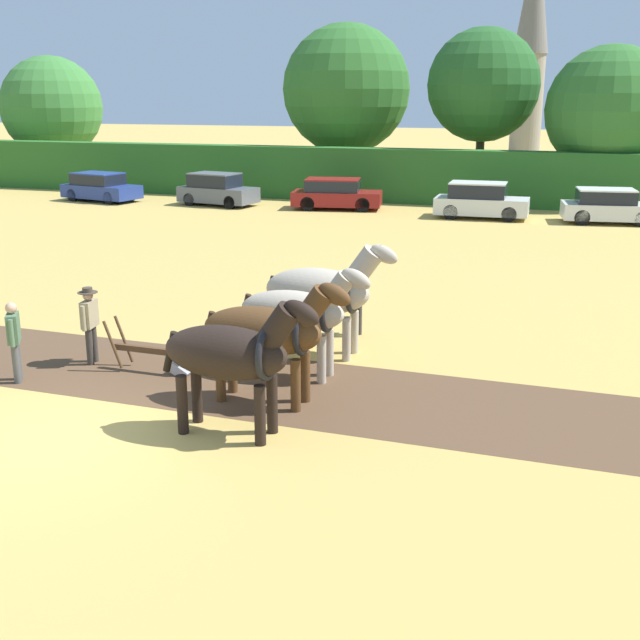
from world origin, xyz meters
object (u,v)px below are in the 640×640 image
tree_center_left (483,85)px  farmer_beside_team (357,298)px  parked_car_center_left (336,194)px  parked_car_far_left (100,187)px  draft_horse_lead_left (232,353)px  church_spire (532,37)px  tree_far_left (52,107)px  farmer_at_plow (90,320)px  parked_car_left (217,190)px  parked_car_center_right (608,207)px  parked_car_center (480,201)px  tree_left (346,89)px  plow (156,357)px  draft_horse_lead_right (268,331)px  farmer_onlooker_left (14,337)px  draft_horse_trail_right (323,291)px  draft_horse_trail_left (298,312)px  tree_center (610,110)px

tree_center_left → farmer_beside_team: bearing=-88.8°
parked_car_center_left → parked_car_far_left: bearing=174.2°
draft_horse_lead_left → church_spire: bearing=91.3°
tree_far_left → farmer_at_plow: (22.64, -30.77, -3.58)m
parked_car_left → parked_car_center_right: parked_car_left is taller
draft_horse_lead_left → parked_car_center_left: size_ratio=0.63×
tree_far_left → parked_car_center: (27.78, -8.20, -3.75)m
tree_far_left → tree_left: bearing=0.1°
plow → parked_car_center_left: parked_car_center_left is taller
draft_horse_lead_right → parked_car_center: (0.89, 23.49, -0.58)m
church_spire → farmer_onlooker_left: size_ratio=12.19×
church_spire → draft_horse_lead_left: (-0.07, -63.76, -8.65)m
draft_horse_lead_left → draft_horse_trail_right: 4.41m
draft_horse_lead_right → parked_car_far_left: 29.82m
parked_car_left → parked_car_center_right: size_ratio=0.99×
church_spire → draft_horse_trail_right: church_spire is taller
parked_car_far_left → parked_car_left: (6.40, 0.35, 0.06)m
draft_horse_trail_left → plow: size_ratio=1.54×
farmer_beside_team → parked_car_center: (0.49, 19.03, -0.12)m
draft_horse_trail_left → church_spire: bearing=91.3°
plow → parked_car_far_left: size_ratio=0.42×
draft_horse_trail_right → farmer_at_plow: 4.80m
draft_horse_lead_left → farmer_at_plow: bearing=151.9°
church_spire → parked_car_center_right: 40.17m
farmer_beside_team → parked_car_far_left: 26.73m
parked_car_center_right → church_spire: bearing=91.7°
church_spire → parked_car_left: (-12.06, -38.51, -9.27)m
plow → parked_car_center_left: (-3.33, 23.45, 0.38)m
draft_horse_trail_right → parked_car_center_left: size_ratio=0.67×
tree_left → draft_horse_lead_left: 34.33m
tree_center_left → tree_center: 6.46m
draft_horse_lead_left → draft_horse_trail_left: bearing=90.0°
tree_left → draft_horse_lead_right: (7.71, -31.72, -4.23)m
parked_car_far_left → parked_car_left: size_ratio=1.06×
draft_horse_lead_left → farmer_onlooker_left: bearing=170.0°
farmer_beside_team → parked_car_center_left: 20.81m
farmer_beside_team → plow: bearing=-111.0°
draft_horse_trail_left → draft_horse_lead_left: bearing=-90.0°
draft_horse_trail_left → draft_horse_trail_right: draft_horse_trail_right is taller
church_spire → parked_car_far_left: bearing=-115.4°
tree_center_left → farmer_onlooker_left: size_ratio=5.50×
parked_car_left → parked_car_center_right: bearing=9.2°
tree_center → parked_car_left: bearing=-161.9°
tree_left → parked_car_left: (-4.31, -7.94, -4.81)m
tree_center → parked_car_left: 19.45m
farmer_at_plow → parked_car_far_left: farmer_at_plow is taller
tree_left → church_spire: size_ratio=0.47×
tree_center_left → farmer_at_plow: (-4.12, -29.98, -4.83)m
draft_horse_lead_left → farmer_onlooker_left: draft_horse_lead_left is taller
draft_horse_trail_left → parked_car_far_left: size_ratio=0.64×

